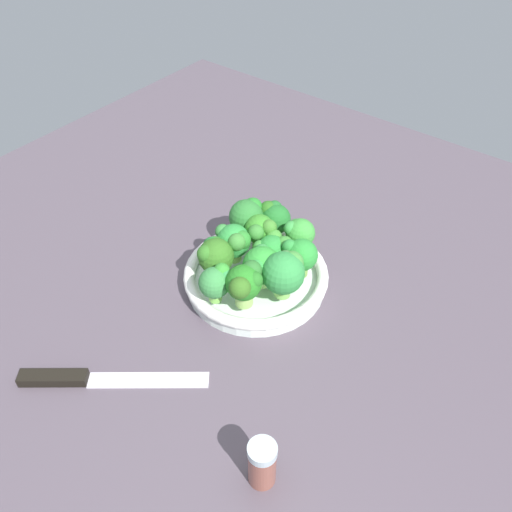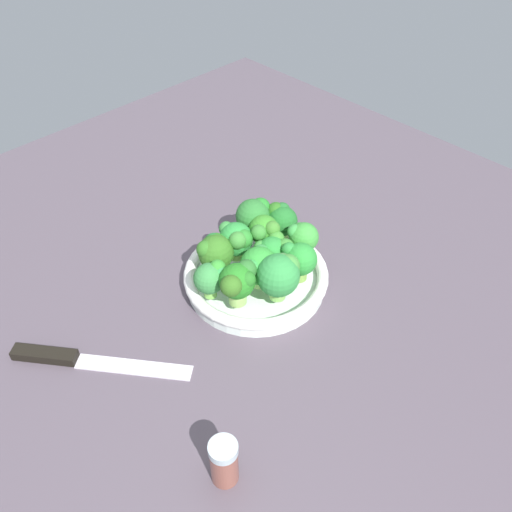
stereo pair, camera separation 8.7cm
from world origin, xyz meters
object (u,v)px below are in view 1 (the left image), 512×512
(broccoli_floret_2, at_px, (215,254))
(broccoli_floret_9, at_px, (248,215))
(broccoli_floret_0, at_px, (260,231))
(knife, at_px, (88,378))
(broccoli_floret_1, at_px, (299,234))
(broccoli_floret_5, at_px, (284,272))
(broccoli_floret_7, at_px, (245,283))
(broccoli_floret_10, at_px, (234,241))
(bowl, at_px, (256,277))
(broccoli_floret_3, at_px, (300,256))
(broccoli_floret_11, at_px, (261,266))
(pepper_shaker, at_px, (262,463))
(broccoli_floret_6, at_px, (216,281))
(broccoli_floret_4, at_px, (273,249))
(broccoli_floret_8, at_px, (274,217))

(broccoli_floret_2, relative_size, broccoli_floret_9, 0.91)
(broccoli_floret_0, xyz_separation_m, knife, (0.05, 0.34, -0.07))
(broccoli_floret_1, distance_m, broccoli_floret_5, 0.10)
(broccoli_floret_1, height_order, broccoli_floret_7, broccoli_floret_7)
(broccoli_floret_5, relative_size, broccoli_floret_10, 1.17)
(bowl, height_order, broccoli_floret_1, broccoli_floret_1)
(broccoli_floret_1, bearing_deg, broccoli_floret_3, 125.98)
(broccoli_floret_7, relative_size, broccoli_floret_11, 1.05)
(bowl, bearing_deg, broccoli_floret_11, 142.21)
(broccoli_floret_2, bearing_deg, broccoli_floret_7, 162.59)
(broccoli_floret_2, relative_size, pepper_shaker, 0.92)
(bowl, bearing_deg, pepper_shaker, 128.95)
(broccoli_floret_1, distance_m, broccoli_floret_6, 0.17)
(broccoli_floret_3, distance_m, broccoli_floret_9, 0.13)
(broccoli_floret_6, relative_size, broccoli_floret_11, 0.90)
(broccoli_floret_1, bearing_deg, knife, 74.99)
(broccoli_floret_2, relative_size, knife, 0.30)
(broccoli_floret_4, bearing_deg, broccoli_floret_8, -54.85)
(broccoli_floret_0, xyz_separation_m, broccoli_floret_11, (-0.05, 0.06, -0.00))
(broccoli_floret_4, relative_size, broccoli_floret_9, 0.80)
(broccoli_floret_11, bearing_deg, broccoli_floret_7, 98.68)
(broccoli_floret_1, xyz_separation_m, broccoli_floret_2, (0.08, 0.12, -0.00))
(broccoli_floret_3, bearing_deg, broccoli_floret_7, 75.07)
(broccoli_floret_4, xyz_separation_m, broccoli_floret_6, (0.02, 0.11, 0.00))
(broccoli_floret_2, bearing_deg, broccoli_floret_1, -122.87)
(broccoli_floret_5, height_order, pepper_shaker, broccoli_floret_5)
(broccoli_floret_5, bearing_deg, broccoli_floret_2, 13.28)
(broccoli_floret_2, height_order, broccoli_floret_11, broccoli_floret_11)
(bowl, relative_size, knife, 1.06)
(broccoli_floret_4, height_order, pepper_shaker, broccoli_floret_4)
(broccoli_floret_3, distance_m, broccoli_floret_7, 0.11)
(broccoli_floret_6, xyz_separation_m, broccoli_floret_8, (0.02, -0.18, 0.00))
(broccoli_floret_0, bearing_deg, broccoli_floret_6, 97.11)
(broccoli_floret_10, relative_size, broccoli_floret_11, 0.99)
(bowl, relative_size, broccoli_floret_7, 3.30)
(broccoli_floret_11, height_order, knife, broccoli_floret_11)
(broccoli_floret_0, bearing_deg, broccoli_floret_10, 67.16)
(broccoli_floret_0, xyz_separation_m, pepper_shaker, (-0.23, 0.30, -0.04))
(broccoli_floret_8, height_order, broccoli_floret_11, broccoli_floret_11)
(bowl, relative_size, broccoli_floret_4, 4.04)
(broccoli_floret_4, height_order, broccoli_floret_9, broccoli_floret_9)
(broccoli_floret_3, distance_m, broccoli_floret_11, 0.06)
(pepper_shaker, bearing_deg, bowl, -51.05)
(broccoli_floret_2, relative_size, broccoli_floret_7, 0.93)
(broccoli_floret_4, xyz_separation_m, pepper_shaker, (-0.19, 0.28, -0.03))
(knife, relative_size, pepper_shaker, 3.11)
(broccoli_floret_1, relative_size, broccoli_floret_9, 0.91)
(broccoli_floret_1, bearing_deg, broccoli_floret_5, 111.02)
(broccoli_floret_2, xyz_separation_m, pepper_shaker, (-0.26, 0.21, -0.04))
(broccoli_floret_9, distance_m, knife, 0.36)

